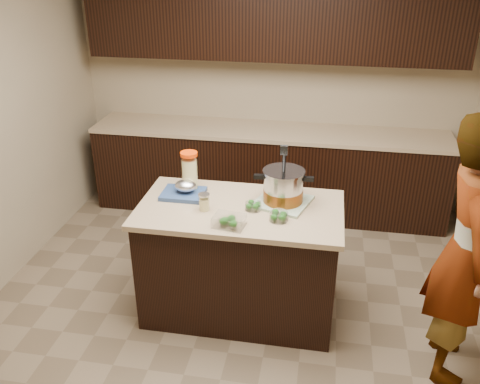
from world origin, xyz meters
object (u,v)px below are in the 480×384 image
object	(u,v)px
stock_pot	(283,188)
person	(467,253)
island	(240,260)
lemonade_pitcher	(190,174)

from	to	relation	value
stock_pot	person	xyz separation A→B (m)	(1.18, -0.44, -0.13)
island	person	bearing A→B (deg)	-12.44
stock_pot	lemonade_pitcher	world-z (taller)	stock_pot
stock_pot	person	world-z (taller)	person
stock_pot	person	bearing A→B (deg)	-23.86
island	lemonade_pitcher	world-z (taller)	lemonade_pitcher
lemonade_pitcher	island	bearing A→B (deg)	-24.95
lemonade_pitcher	person	xyz separation A→B (m)	(1.89, -0.52, -0.16)
lemonade_pitcher	person	world-z (taller)	person
island	stock_pot	distance (m)	0.65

